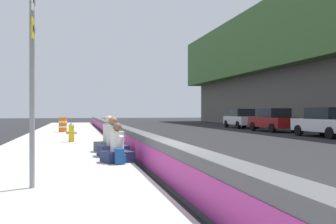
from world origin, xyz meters
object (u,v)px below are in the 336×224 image
object	(u,v)px
parked_car_third	(327,122)
seated_person_rear	(109,140)
parked_car_midline	(241,118)
seated_person_middle	(113,144)
construction_barrel	(63,125)
fire_hydrant	(71,132)
parked_car_fourth	(273,120)
seated_person_foreground	(117,150)
backpack	(119,156)
route_sign_post	(32,71)

from	to	relation	value
parked_car_third	seated_person_rear	bearing A→B (deg)	116.53
seated_person_rear	parked_car_midline	xyz separation A→B (m)	(18.97, -13.17, 0.35)
seated_person_middle	parked_car_third	bearing A→B (deg)	-58.80
construction_barrel	parked_car_midline	xyz separation A→B (m)	(5.83, -15.15, 0.24)
fire_hydrant	parked_car_fourth	size ratio (longest dim) A/B	0.19
seated_person_foreground	backpack	distance (m)	0.44
parked_car_third	parked_car_midline	xyz separation A→B (m)	(12.52, -0.26, 0.00)
route_sign_post	parked_car_midline	world-z (taller)	route_sign_post
fire_hydrant	seated_person_rear	distance (m)	4.65
seated_person_rear	backpack	world-z (taller)	seated_person_rear
route_sign_post	parked_car_midline	distance (m)	29.12
seated_person_rear	construction_barrel	bearing A→B (deg)	8.57
route_sign_post	backpack	size ratio (longest dim) A/B	9.00
route_sign_post	fire_hydrant	distance (m)	10.57
seated_person_foreground	fire_hydrant	bearing A→B (deg)	10.09
seated_person_foreground	construction_barrel	size ratio (longest dim) A/B	1.11
backpack	fire_hydrant	bearing A→B (deg)	9.65
fire_hydrant	parked_car_midline	bearing A→B (deg)	-44.94
route_sign_post	seated_person_foreground	xyz separation A→B (m)	(3.15, -1.81, -1.74)
seated_person_middle	construction_barrel	distance (m)	14.65
backpack	parked_car_third	xyz separation A→B (m)	(9.67, -12.91, 0.53)
seated_person_middle	parked_car_midline	size ratio (longest dim) A/B	0.26
fire_hydrant	parked_car_fourth	bearing A→B (deg)	-59.60
parked_car_third	parked_car_midline	bearing A→B (deg)	-1.19
fire_hydrant	parked_car_third	distance (m)	14.35
backpack	parked_car_third	bearing A→B (deg)	-53.15
backpack	seated_person_foreground	bearing A→B (deg)	1.74
seated_person_middle	parked_car_third	distance (m)	15.09
seated_person_rear	route_sign_post	bearing A→B (deg)	163.06
seated_person_middle	parked_car_midline	xyz separation A→B (m)	(20.34, -13.16, 0.35)
route_sign_post	fire_hydrant	xyz separation A→B (m)	(10.43, -0.51, -1.62)
route_sign_post	parked_car_midline	bearing A→B (deg)	-31.01
route_sign_post	seated_person_middle	distance (m)	5.23
route_sign_post	seated_person_middle	size ratio (longest dim) A/B	3.04
seated_person_middle	backpack	size ratio (longest dim) A/B	2.96
seated_person_rear	seated_person_foreground	bearing A→B (deg)	179.83
fire_hydrant	backpack	bearing A→B (deg)	-170.35
route_sign_post	parked_car_midline	size ratio (longest dim) A/B	0.79
backpack	construction_barrel	world-z (taller)	construction_barrel
construction_barrel	parked_car_third	bearing A→B (deg)	-114.22
route_sign_post	seated_person_rear	world-z (taller)	route_sign_post
route_sign_post	construction_barrel	xyz separation A→B (m)	(19.11, 0.16, -1.59)
seated_person_rear	parked_car_third	xyz separation A→B (m)	(6.45, -12.91, 0.35)
seated_person_middle	parked_car_midline	distance (m)	24.23
seated_person_foreground	seated_person_rear	distance (m)	2.81
seated_person_foreground	seated_person_middle	world-z (taller)	seated_person_middle
parked_car_fourth	parked_car_midline	bearing A→B (deg)	-2.07
construction_barrel	parked_car_midline	distance (m)	16.23
seated_person_middle	parked_car_third	xyz separation A→B (m)	(7.82, -12.90, 0.35)
seated_person_foreground	seated_person_middle	distance (m)	1.44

